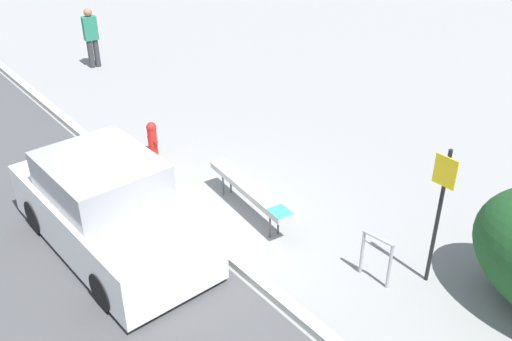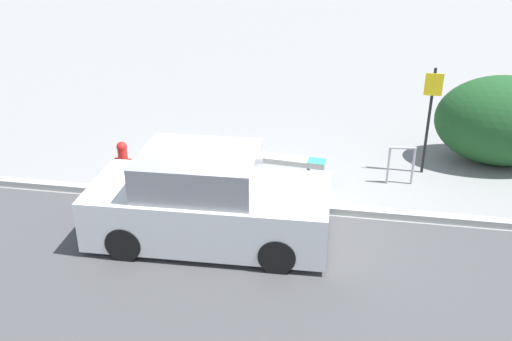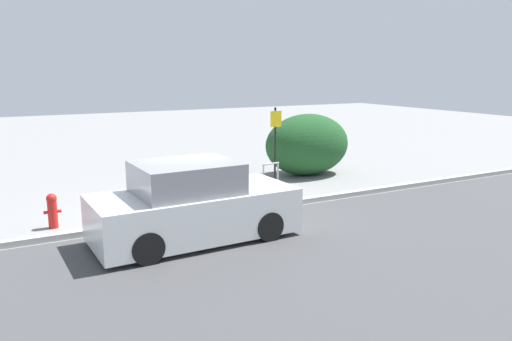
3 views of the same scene
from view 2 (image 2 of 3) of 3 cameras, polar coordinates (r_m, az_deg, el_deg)
name	(u,v)px [view 2 (image 2 of 3)]	position (r m, az deg, el deg)	size (l,w,h in m)	color
ground_plane	(250,205)	(11.02, -0.62, -3.50)	(60.00, 60.00, 0.00)	gray
curb	(250,202)	(10.99, -0.63, -3.20)	(60.00, 0.20, 0.13)	#A8A8A3
bench	(271,159)	(11.70, 1.46, 1.19)	(2.32, 0.55, 0.60)	#515156
bike_rack	(401,161)	(12.01, 14.33, 0.89)	(0.55, 0.11, 0.83)	#99999E
sign_post	(430,112)	(12.34, 16.99, 5.65)	(0.36, 0.08, 2.30)	black
fire_hydrant	(123,158)	(12.37, -13.17, 1.27)	(0.36, 0.22, 0.77)	red
shrub_hedge	(504,121)	(13.55, 23.52, 4.57)	(2.92, 1.90, 1.98)	#1E4C23
parked_car_near	(207,202)	(9.68, -4.90, -3.19)	(4.08, 1.90, 1.60)	black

